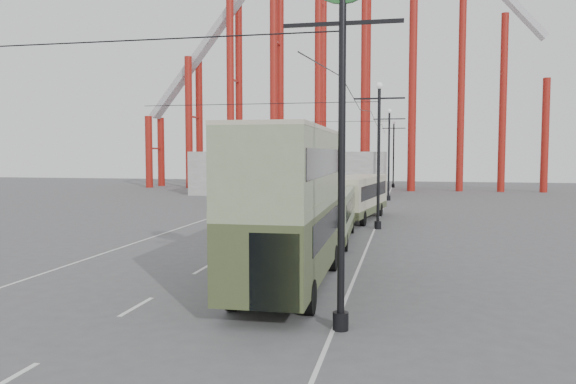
% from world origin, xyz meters
% --- Properties ---
extents(ground, '(160.00, 160.00, 0.00)m').
position_xyz_m(ground, '(0.00, 0.00, 0.00)').
color(ground, '#4F4F51').
rests_on(ground, ground).
extents(road_markings, '(12.52, 120.00, 0.01)m').
position_xyz_m(road_markings, '(-0.86, 19.70, 0.01)').
color(road_markings, silver).
rests_on(road_markings, ground).
extents(lamp_post_near, '(3.20, 0.44, 10.80)m').
position_xyz_m(lamp_post_near, '(5.60, -3.00, 7.86)').
color(lamp_post_near, black).
rests_on(lamp_post_near, ground).
extents(lamp_post_mid, '(3.20, 0.44, 9.32)m').
position_xyz_m(lamp_post_mid, '(5.60, 18.00, 4.68)').
color(lamp_post_mid, black).
rests_on(lamp_post_mid, ground).
extents(lamp_post_far, '(3.20, 0.44, 9.32)m').
position_xyz_m(lamp_post_far, '(5.60, 40.00, 4.68)').
color(lamp_post_far, black).
rests_on(lamp_post_far, ground).
extents(lamp_post_distant, '(3.20, 0.44, 9.32)m').
position_xyz_m(lamp_post_distant, '(5.60, 62.00, 4.68)').
color(lamp_post_distant, black).
rests_on(lamp_post_distant, ground).
extents(roller_coaster, '(52.95, 5.00, 55.48)m').
position_xyz_m(roller_coaster, '(-2.49, 56.89, 22.92)').
color(roller_coaster, maroon).
rests_on(roller_coaster, ground).
extents(fairground_shed, '(22.00, 10.00, 5.00)m').
position_xyz_m(fairground_shed, '(-6.00, 47.00, 2.50)').
color(fairground_shed, gray).
rests_on(fairground_shed, ground).
extents(double_decker_bus, '(2.89, 10.75, 5.75)m').
position_xyz_m(double_decker_bus, '(3.25, 1.67, 3.22)').
color(double_decker_bus, '#3E4927').
rests_on(double_decker_bus, ground).
extents(single_decker_green, '(2.74, 10.10, 2.83)m').
position_xyz_m(single_decker_green, '(3.24, 12.70, 1.60)').
color(single_decker_green, gray).
rests_on(single_decker_green, ground).
extents(single_decker_cream, '(3.94, 10.45, 3.17)m').
position_xyz_m(single_decker_cream, '(3.87, 22.60, 1.79)').
color(single_decker_cream, '#B9B295').
rests_on(single_decker_cream, ground).
extents(pedestrian, '(0.67, 0.49, 1.71)m').
position_xyz_m(pedestrian, '(2.32, 9.47, 0.86)').
color(pedestrian, black).
rests_on(pedestrian, ground).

